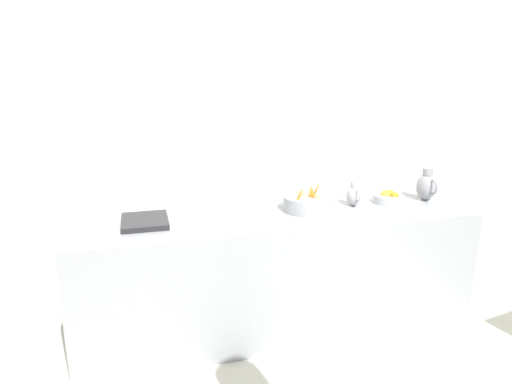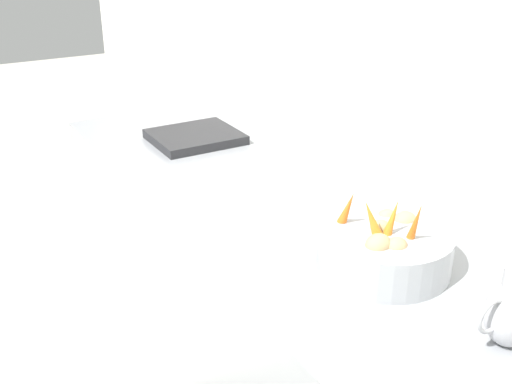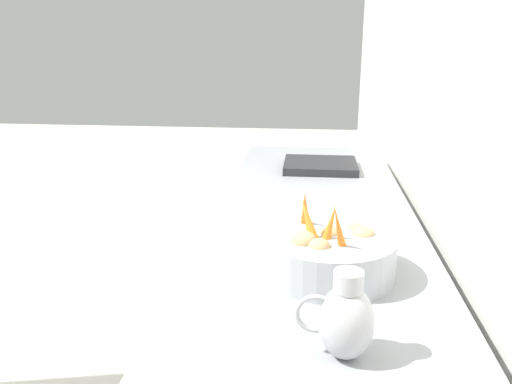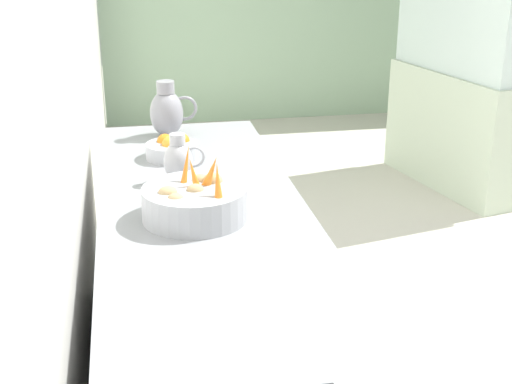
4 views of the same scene
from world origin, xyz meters
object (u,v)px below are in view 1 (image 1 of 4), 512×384
orange_bowl (388,198)px  metal_pitcher_tall (427,186)px  vegetable_colander (307,203)px  metal_pitcher_short (354,195)px

orange_bowl → metal_pitcher_tall: bearing=88.9°
vegetable_colander → metal_pitcher_short: size_ratio=1.88×
metal_pitcher_tall → metal_pitcher_short: 0.61m
vegetable_colander → orange_bowl: vegetable_colander is taller
vegetable_colander → metal_pitcher_short: vegetable_colander is taller
orange_bowl → metal_pitcher_short: bearing=-89.1°
metal_pitcher_tall → metal_pitcher_short: bearing=-90.2°
vegetable_colander → metal_pitcher_short: 0.37m
vegetable_colander → metal_pitcher_tall: 0.98m
orange_bowl → metal_pitcher_short: metal_pitcher_short is taller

